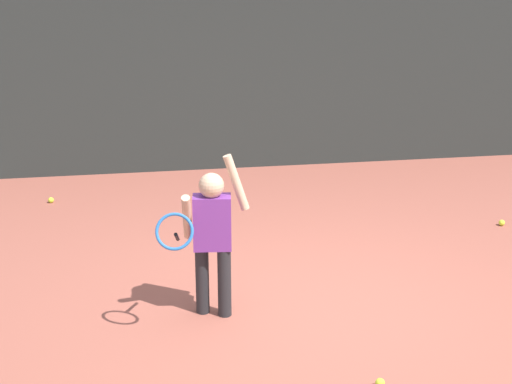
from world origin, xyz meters
TOP-DOWN VIEW (x-y plane):
  - ground_plane at (0.00, 0.00)m, footprint 20.00×20.00m
  - back_fence_windscreen at (0.00, 4.32)m, footprint 12.37×0.08m
  - fence_post_1 at (0.00, 4.38)m, footprint 0.09×0.09m
  - tennis_player at (-0.90, 0.09)m, footprint 0.77×0.57m
  - tennis_ball_1 at (2.42, 1.60)m, footprint 0.07×0.07m
  - tennis_ball_3 at (-2.47, 3.20)m, footprint 0.07×0.07m
  - tennis_ball_4 at (-0.63, 3.59)m, footprint 0.07×0.07m
  - tennis_ball_5 at (0.11, -1.16)m, footprint 0.07×0.07m

SIDE VIEW (x-z plane):
  - ground_plane at x=0.00m, z-range 0.00..0.00m
  - tennis_ball_1 at x=2.42m, z-range 0.00..0.07m
  - tennis_ball_3 at x=-2.47m, z-range 0.00..0.07m
  - tennis_ball_4 at x=-0.63m, z-range 0.00..0.07m
  - tennis_ball_5 at x=0.11m, z-range 0.00..0.07m
  - tennis_player at x=-0.90m, z-range 0.05..1.40m
  - back_fence_windscreen at x=0.00m, z-range 0.00..2.80m
  - fence_post_1 at x=0.00m, z-range 0.00..2.95m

